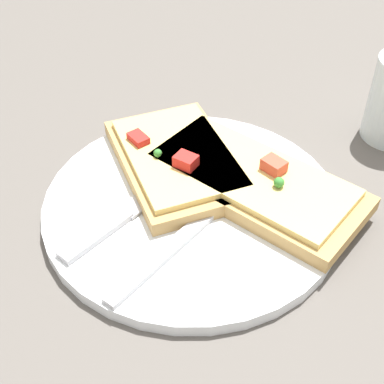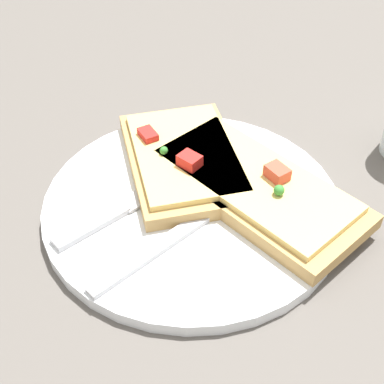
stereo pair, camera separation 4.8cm
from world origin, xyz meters
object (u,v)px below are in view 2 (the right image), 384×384
(plate, at_px, (192,205))
(pizza_slice_main, at_px, (255,185))
(knife, at_px, (133,202))
(pizza_slice_corner, at_px, (184,158))
(fork, at_px, (206,215))

(plate, xyz_separation_m, pizza_slice_main, (0.05, -0.02, 0.02))
(plate, xyz_separation_m, knife, (-0.05, 0.02, 0.01))
(knife, bearing_deg, pizza_slice_corner, 8.80)
(fork, relative_size, pizza_slice_main, 0.99)
(knife, height_order, pizza_slice_main, pizza_slice_main)
(plate, bearing_deg, knife, 153.83)
(fork, distance_m, pizza_slice_main, 0.06)
(fork, relative_size, pizza_slice_corner, 1.20)
(knife, distance_m, pizza_slice_corner, 0.07)
(pizza_slice_main, height_order, pizza_slice_corner, same)
(fork, xyz_separation_m, knife, (-0.05, 0.05, -0.00))
(fork, bearing_deg, plate, 75.64)
(fork, distance_m, knife, 0.07)
(plate, distance_m, fork, 0.03)
(pizza_slice_corner, bearing_deg, plate, -4.90)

